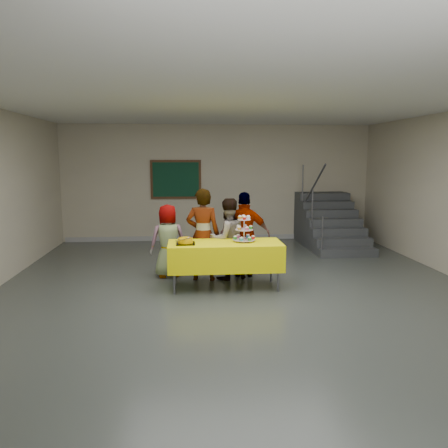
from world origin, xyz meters
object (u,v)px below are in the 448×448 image
object	(u,v)px
cupcake_stand	(244,231)
schoolchild_a	(168,241)
staircase	(328,225)
schoolchild_c	(227,239)
bear_cake	(185,240)
schoolchild_b	(203,235)
schoolchild_d	(245,235)
bake_table	(225,255)
noticeboard	(176,180)

from	to	relation	value
cupcake_stand	schoolchild_a	distance (m)	1.50
schoolchild_a	staircase	bearing A→B (deg)	-157.31
schoolchild_a	schoolchild_c	distance (m)	1.09
bear_cake	schoolchild_c	size ratio (longest dim) A/B	0.25
bear_cake	schoolchild_b	world-z (taller)	schoolchild_b
schoolchild_d	staircase	xyz separation A→B (m)	(2.47, 2.78, -0.29)
schoolchild_c	schoolchild_d	distance (m)	0.36
cupcake_stand	bear_cake	xyz separation A→B (m)	(-0.98, -0.14, -0.12)
schoolchild_b	bake_table	bearing A→B (deg)	132.64
schoolchild_a	noticeboard	xyz separation A→B (m)	(0.08, 3.50, 0.93)
bear_cake	schoolchild_a	world-z (taller)	schoolchild_a
schoolchild_a	schoolchild_c	size ratio (longest dim) A/B	0.92
bear_cake	schoolchild_a	size ratio (longest dim) A/B	0.27
schoolchild_d	staircase	size ratio (longest dim) A/B	0.65
schoolchild_c	bear_cake	bearing A→B (deg)	19.00
bake_table	schoolchild_b	xyz separation A→B (m)	(-0.35, 0.52, 0.26)
cupcake_stand	staircase	xyz separation A→B (m)	(2.56, 3.37, -0.46)
schoolchild_b	schoolchild_d	xyz separation A→B (m)	(0.77, 0.15, -0.04)
schoolchild_c	schoolchild_d	xyz separation A→B (m)	(0.33, 0.12, 0.05)
cupcake_stand	schoolchild_d	size ratio (longest dim) A/B	0.29
schoolchild_a	schoolchild_d	world-z (taller)	schoolchild_d
schoolchild_b	staircase	distance (m)	4.38
bake_table	schoolchild_a	distance (m)	1.25
schoolchild_a	schoolchild_b	xyz separation A→B (m)	(0.62, -0.27, 0.15)
schoolchild_b	staircase	bearing A→B (deg)	-129.03
cupcake_stand	schoolchild_c	distance (m)	0.57
staircase	cupcake_stand	bearing A→B (deg)	-127.26
schoolchild_d	bear_cake	bearing A→B (deg)	39.08
bake_table	staircase	size ratio (longest dim) A/B	0.78
noticeboard	schoolchild_c	bearing A→B (deg)	-75.28
schoolchild_a	cupcake_stand	bearing A→B (deg)	139.44
bake_table	staircase	xyz separation A→B (m)	(2.89, 3.45, -0.07)
bake_table	staircase	distance (m)	4.50
schoolchild_d	noticeboard	xyz separation A→B (m)	(-1.31, 3.61, 0.82)
schoolchild_b	noticeboard	size ratio (longest dim) A/B	1.26
staircase	noticeboard	xyz separation A→B (m)	(-3.78, 0.84, 1.11)
schoolchild_a	staircase	xyz separation A→B (m)	(3.86, 2.66, -0.18)
bear_cake	noticeboard	bearing A→B (deg)	93.15
schoolchild_a	schoolchild_d	size ratio (longest dim) A/B	0.86
bake_table	schoolchild_d	world-z (taller)	schoolchild_d
schoolchild_c	noticeboard	distance (m)	3.96
cupcake_stand	bear_cake	distance (m)	1.00
cupcake_stand	schoolchild_c	bearing A→B (deg)	116.68
cupcake_stand	schoolchild_d	bearing A→B (deg)	80.89
bear_cake	noticeboard	size ratio (longest dim) A/B	0.28
bake_table	schoolchild_c	bearing A→B (deg)	80.49
schoolchild_a	schoolchild_b	size ratio (longest dim) A/B	0.81
bake_table	schoolchild_a	xyz separation A→B (m)	(-0.97, 0.78, 0.11)
cupcake_stand	schoolchild_b	xyz separation A→B (m)	(-0.67, 0.44, -0.13)
bake_table	schoolchild_b	bearing A→B (deg)	123.82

